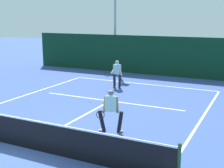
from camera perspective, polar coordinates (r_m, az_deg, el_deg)
ground_plane at (r=10.56m, az=-15.86°, el=-11.21°), size 80.00×80.00×0.00m
court_line_baseline_far at (r=19.43m, az=5.56°, el=0.04°), size 9.23×0.10×0.01m
court_line_service at (r=15.45m, az=-0.32°, el=-3.15°), size 7.52×0.10×0.01m
court_line_centre at (r=12.93m, az=-6.34°, el=-6.36°), size 0.10×6.40×0.01m
tennis_net at (r=10.37m, az=-16.03°, el=-8.61°), size 10.12×0.09×1.10m
player_near at (r=11.17m, az=-0.24°, el=-4.69°), size 0.94×0.91×1.58m
player_far at (r=18.07m, az=0.91°, el=2.06°), size 0.89×0.89×1.63m
tennis_ball at (r=15.28m, az=-4.06°, el=-3.24°), size 0.07×0.07×0.07m
back_fence_windscreen at (r=22.21m, az=8.61°, el=5.16°), size 20.50×0.12×2.78m
light_pole at (r=24.27m, az=0.59°, el=13.85°), size 0.55×0.44×7.80m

